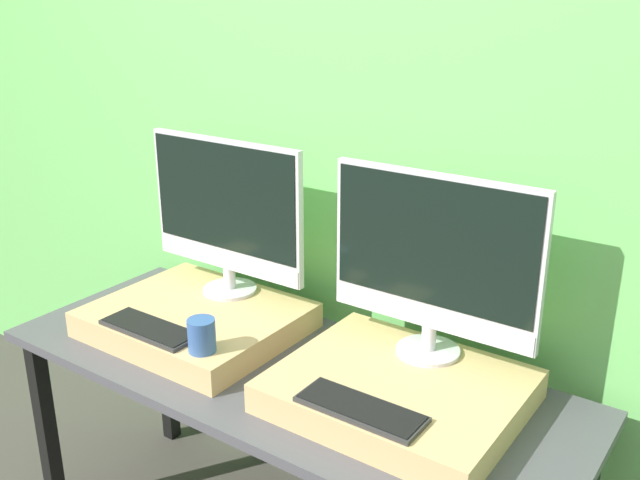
% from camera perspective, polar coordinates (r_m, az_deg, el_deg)
% --- Properties ---
extents(wall_back, '(8.00, 0.04, 2.60)m').
position_cam_1_polar(wall_back, '(2.20, 3.33, 7.60)').
color(wall_back, '#66B75B').
rests_on(wall_back, ground_plane).
extents(workbench, '(1.74, 0.67, 0.72)m').
position_cam_1_polar(workbench, '(2.13, -2.91, -11.88)').
color(workbench, '#47474C').
rests_on(workbench, ground_plane).
extents(wooden_riser_left, '(0.62, 0.52, 0.08)m').
position_cam_1_polar(wooden_riser_left, '(2.31, -9.85, -6.29)').
color(wooden_riser_left, tan).
rests_on(wooden_riser_left, workbench).
extents(monitor_left, '(0.60, 0.18, 0.51)m').
position_cam_1_polar(monitor_left, '(2.30, -7.53, 2.31)').
color(monitor_left, silver).
rests_on(monitor_left, wooden_riser_left).
extents(keyboard_left, '(0.32, 0.12, 0.01)m').
position_cam_1_polar(keyboard_left, '(2.17, -13.47, -6.89)').
color(keyboard_left, '#2D2D2D').
rests_on(keyboard_left, wooden_riser_left).
extents(mug, '(0.08, 0.08, 0.10)m').
position_cam_1_polar(mug, '(2.01, -9.45, -7.54)').
color(mug, '#335693').
rests_on(mug, wooden_riser_left).
extents(wooden_riser_right, '(0.62, 0.52, 0.08)m').
position_cam_1_polar(wooden_riser_right, '(1.92, 6.33, -11.91)').
color(wooden_riser_right, tan).
rests_on(wooden_riser_right, workbench).
extents(monitor_right, '(0.60, 0.18, 0.51)m').
position_cam_1_polar(monitor_right, '(1.90, 9.03, -1.52)').
color(monitor_right, silver).
rests_on(monitor_right, wooden_riser_right).
extents(keyboard_right, '(0.32, 0.12, 0.01)m').
position_cam_1_polar(keyboard_right, '(1.75, 3.27, -13.33)').
color(keyboard_right, '#2D2D2D').
rests_on(keyboard_right, wooden_riser_right).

